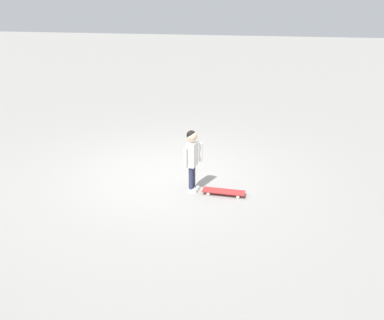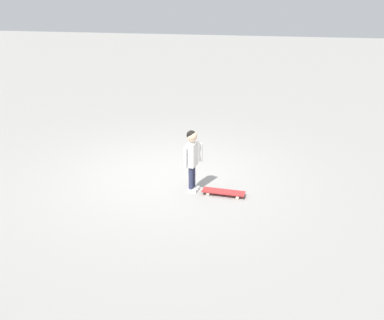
% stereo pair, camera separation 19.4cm
% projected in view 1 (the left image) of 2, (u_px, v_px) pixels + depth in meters
% --- Properties ---
extents(ground_plane, '(50.00, 50.00, 0.00)m').
position_uv_depth(ground_plane, '(166.00, 175.00, 8.00)').
color(ground_plane, gray).
extents(child_person, '(0.34, 0.27, 1.06)m').
position_uv_depth(child_person, '(192.00, 154.00, 7.16)').
color(child_person, '#2D3351').
rests_on(child_person, ground).
extents(skateboard, '(0.23, 0.72, 0.07)m').
position_uv_depth(skateboard, '(224.00, 192.00, 7.21)').
color(skateboard, '#B22D2D').
rests_on(skateboard, ground).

